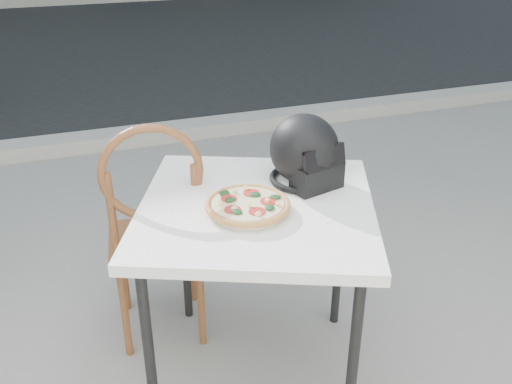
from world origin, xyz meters
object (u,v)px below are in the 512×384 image
object	(u,v)px
helmet	(305,153)
cafe_chair_main	(155,224)
cafe_table_main	(257,221)
pizza	(248,205)
plate	(248,210)

from	to	relation	value
helmet	cafe_chair_main	world-z (taller)	helmet
cafe_table_main	cafe_chair_main	world-z (taller)	cafe_chair_main
pizza	cafe_chair_main	world-z (taller)	cafe_chair_main
cafe_table_main	pizza	distance (m)	0.13
pizza	helmet	xyz separation A→B (m)	(0.30, 0.16, 0.10)
plate	helmet	bearing A→B (deg)	28.65
pizza	cafe_table_main	bearing A→B (deg)	42.69
helmet	cafe_chair_main	xyz separation A→B (m)	(-0.58, 0.25, -0.35)
cafe_table_main	plate	size ratio (longest dim) A/B	4.04
cafe_table_main	pizza	world-z (taller)	pizza
cafe_chair_main	cafe_table_main	bearing A→B (deg)	139.37
pizza	plate	bearing A→B (deg)	-129.95
helmet	plate	bearing A→B (deg)	-165.96
cafe_table_main	helmet	xyz separation A→B (m)	(0.25, 0.12, 0.20)
pizza	cafe_chair_main	size ratio (longest dim) A/B	0.37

